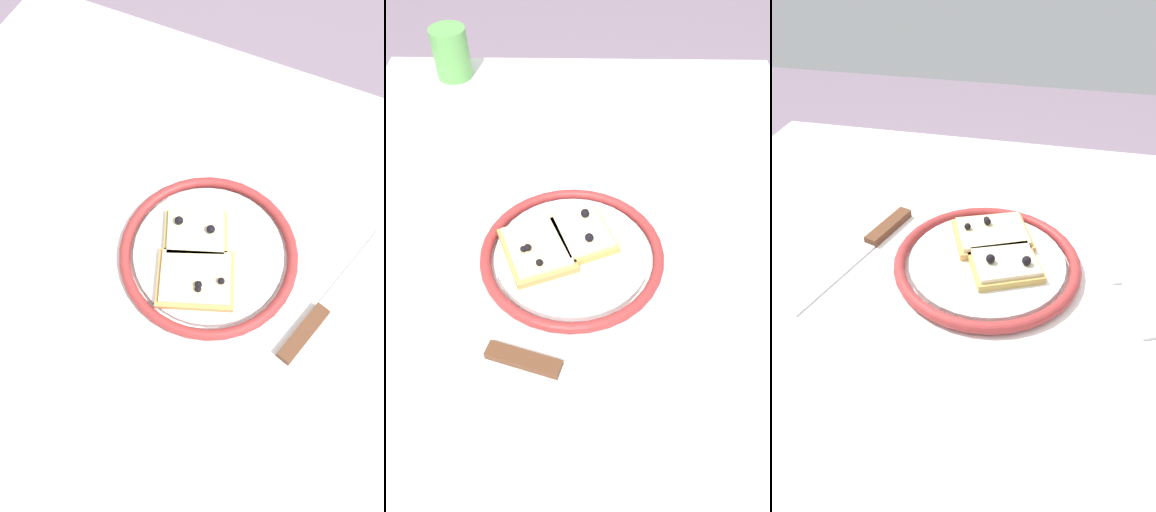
# 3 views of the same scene
# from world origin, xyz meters

# --- Properties ---
(ground_plane) EXTENTS (6.00, 6.00, 0.00)m
(ground_plane) POSITION_xyz_m (0.00, 0.00, 0.00)
(ground_plane) COLOR slate
(dining_table) EXTENTS (1.03, 0.77, 0.77)m
(dining_table) POSITION_xyz_m (0.00, 0.00, 0.67)
(dining_table) COLOR white
(dining_table) RESTS_ON ground_plane
(plate) EXTENTS (0.25, 0.25, 0.02)m
(plate) POSITION_xyz_m (0.02, -0.00, 0.78)
(plate) COLOR white
(plate) RESTS_ON dining_table
(pizza_slice_near) EXTENTS (0.11, 0.10, 0.03)m
(pizza_slice_near) POSITION_xyz_m (-0.01, 0.01, 0.79)
(pizza_slice_near) COLOR tan
(pizza_slice_near) RESTS_ON plate
(pizza_slice_far) EXTENTS (0.13, 0.11, 0.03)m
(pizza_slice_far) POSITION_xyz_m (0.02, -0.05, 0.79)
(pizza_slice_far) COLOR tan
(pizza_slice_far) RESTS_ON plate
(knife) EXTENTS (0.09, 0.24, 0.01)m
(knife) POSITION_xyz_m (0.18, -0.02, 0.78)
(knife) COLOR silver
(knife) RESTS_ON dining_table
(fork) EXTENTS (0.09, 0.19, 0.00)m
(fork) POSITION_xyz_m (-0.15, -0.01, 0.77)
(fork) COLOR silver
(fork) RESTS_ON dining_table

